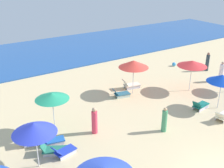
{
  "coord_description": "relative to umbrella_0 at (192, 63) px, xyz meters",
  "views": [
    {
      "loc": [
        -9.77,
        -5.13,
        9.03
      ],
      "look_at": [
        0.12,
        10.14,
        1.22
      ],
      "focal_mm": 44.24,
      "sensor_mm": 36.0,
      "label": 1
    }
  ],
  "objects": [
    {
      "name": "umbrella_4",
      "position": [
        -4.06,
        1.99,
        0.14
      ],
      "size": [
        2.24,
        2.24,
        2.64
      ],
      "color": "silver",
      "rests_on": "ground_plane"
    },
    {
      "name": "lounge_chair_8_0",
      "position": [
        -12.69,
        -0.23,
        -2.01
      ],
      "size": [
        1.41,
        0.75,
        0.59
      ],
      "rotation": [
        0.0,
        0.0,
        1.47
      ],
      "color": "silver",
      "rests_on": "ground_plane"
    },
    {
      "name": "ocean",
      "position": [
        -6.09,
        15.65,
        -2.17
      ],
      "size": [
        60.0,
        12.36,
        0.12
      ],
      "primitive_type": "cube",
      "color": "#235199",
      "rests_on": "ground_plane"
    },
    {
      "name": "umbrella_0",
      "position": [
        0.0,
        0.0,
        0.0
      ],
      "size": [
        2.25,
        2.25,
        2.45
      ],
      "color": "silver",
      "rests_on": "ground_plane"
    },
    {
      "name": "beachgoer_2",
      "position": [
        -9.22,
        -1.19,
        -1.45
      ],
      "size": [
        0.48,
        0.48,
        1.65
      ],
      "rotation": [
        0.0,
        0.0,
        0.66
      ],
      "color": "#E83D56",
      "rests_on": "ground_plane"
    },
    {
      "name": "beachgoer_4",
      "position": [
        4.74,
        2.24,
        -1.4
      ],
      "size": [
        0.46,
        0.46,
        1.75
      ],
      "rotation": [
        0.0,
        0.0,
        5.44
      ],
      "color": "#2B3841",
      "rests_on": "ground_plane"
    },
    {
      "name": "umbrella_8",
      "position": [
        -11.17,
        0.06,
        0.15
      ],
      "size": [
        1.91,
        1.91,
        2.57
      ],
      "color": "silver",
      "rests_on": "ground_plane"
    },
    {
      "name": "umbrella_3",
      "position": [
        -0.59,
        -3.12,
        -0.04
      ],
      "size": [
        2.0,
        2.0,
        2.44
      ],
      "color": "silver",
      "rests_on": "ground_plane"
    },
    {
      "name": "umbrella_6",
      "position": [
        -12.98,
        -2.29,
        -0.04
      ],
      "size": [
        2.09,
        2.09,
        2.46
      ],
      "color": "silver",
      "rests_on": "ground_plane"
    },
    {
      "name": "lounge_chair_3_0",
      "position": [
        -1.66,
        -4.33,
        -1.98
      ],
      "size": [
        1.39,
        0.85,
        0.68
      ],
      "rotation": [
        0.0,
        0.0,
        1.76
      ],
      "color": "silver",
      "rests_on": "ground_plane"
    },
    {
      "name": "lounge_chair_8_1",
      "position": [
        -11.75,
        -0.93,
        -1.98
      ],
      "size": [
        1.36,
        0.82,
        0.66
      ],
      "rotation": [
        0.0,
        0.0,
        1.36
      ],
      "color": "silver",
      "rests_on": "ground_plane"
    },
    {
      "name": "lounge_chair_6_1",
      "position": [
        -11.62,
        -2.17,
        -1.98
      ],
      "size": [
        1.35,
        0.81,
        0.68
      ],
      "rotation": [
        0.0,
        0.0,
        1.78
      ],
      "color": "silver",
      "rests_on": "ground_plane"
    },
    {
      "name": "lounge_chair_4_1",
      "position": [
        -3.62,
        2.84,
        -1.94
      ],
      "size": [
        1.54,
        0.93,
        0.79
      ],
      "rotation": [
        0.0,
        0.0,
        1.37
      ],
      "color": "silver",
      "rests_on": "ground_plane"
    },
    {
      "name": "lounge_chair_3_1",
      "position": [
        -1.72,
        -2.56,
        -1.97
      ],
      "size": [
        1.4,
        0.76,
        0.69
      ],
      "rotation": [
        0.0,
        0.0,
        1.71
      ],
      "color": "silver",
      "rests_on": "ground_plane"
    },
    {
      "name": "lounge_chair_6_0",
      "position": [
        -12.01,
        -1.7,
        -2.0
      ],
      "size": [
        1.49,
        1.2,
        0.65
      ],
      "rotation": [
        0.0,
        0.0,
        1.08
      ],
      "color": "silver",
      "rests_on": "ground_plane"
    },
    {
      "name": "beachgoer_3",
      "position": [
        -5.71,
        -3.26,
        -1.5
      ],
      "size": [
        0.43,
        0.43,
        1.57
      ],
      "rotation": [
        0.0,
        0.0,
        2.57
      ],
      "color": "#469568",
      "rests_on": "ground_plane"
    },
    {
      "name": "beach_ball_0",
      "position": [
        3.09,
        4.81,
        -2.05
      ],
      "size": [
        0.38,
        0.38,
        0.38
      ],
      "primitive_type": "sphere",
      "color": "#3797DB",
      "rests_on": "ground_plane"
    },
    {
      "name": "lounge_chair_4_0",
      "position": [
        -5.19,
        1.95,
        -1.98
      ],
      "size": [
        1.38,
        0.88,
        0.66
      ],
      "rotation": [
        0.0,
        0.0,
        1.35
      ],
      "color": "silver",
      "rests_on": "ground_plane"
    },
    {
      "name": "beachgoer_0",
      "position": [
        3.63,
        -0.12,
        -1.43
      ],
      "size": [
        0.48,
        0.48,
        1.73
      ],
      "rotation": [
        0.0,
        0.0,
        4.41
      ],
      "color": "white",
      "rests_on": "ground_plane"
    }
  ]
}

